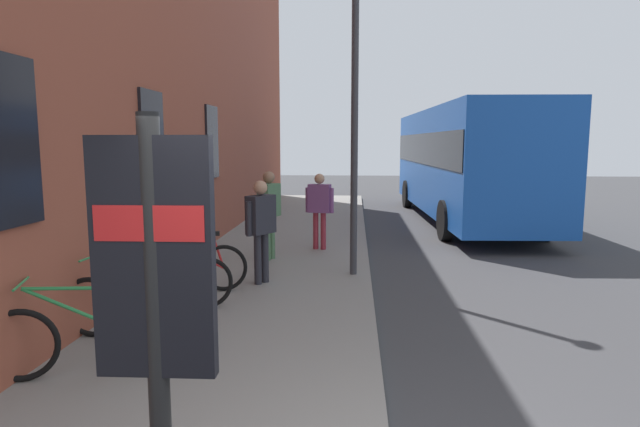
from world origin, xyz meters
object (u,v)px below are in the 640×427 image
(bicycle_by_door, at_px, (189,267))
(pedestrian_crossing_street, at_px, (261,221))
(pedestrian_by_facade, at_px, (269,206))
(transit_info_sign, at_px, (155,291))
(bicycle_mid_rack, at_px, (167,284))
(street_lamp, at_px, (355,79))
(bicycle_under_window, at_px, (133,307))
(city_bus, at_px, (463,158))
(pedestrian_near_bus, at_px, (320,203))
(bicycle_beside_lamp, at_px, (81,337))

(bicycle_by_door, height_order, pedestrian_crossing_street, pedestrian_crossing_street)
(pedestrian_by_facade, height_order, pedestrian_crossing_street, pedestrian_by_facade)
(transit_info_sign, relative_size, pedestrian_by_facade, 1.39)
(bicycle_mid_rack, bearing_deg, street_lamp, -48.16)
(bicycle_by_door, height_order, pedestrian_by_facade, pedestrian_by_facade)
(bicycle_under_window, height_order, city_bus, city_bus)
(pedestrian_near_bus, bearing_deg, pedestrian_by_facade, 139.70)
(bicycle_beside_lamp, distance_m, bicycle_under_window, 0.99)
(bicycle_mid_rack, distance_m, street_lamp, 4.44)
(city_bus, distance_m, pedestrian_by_facade, 8.05)
(bicycle_beside_lamp, height_order, pedestrian_near_bus, pedestrian_near_bus)
(bicycle_mid_rack, distance_m, city_bus, 11.30)
(bicycle_by_door, relative_size, pedestrian_crossing_street, 1.04)
(transit_info_sign, distance_m, street_lamp, 6.97)
(bicycle_mid_rack, height_order, city_bus, city_bus)
(bicycle_under_window, height_order, transit_info_sign, transit_info_sign)
(bicycle_beside_lamp, distance_m, transit_info_sign, 3.26)
(pedestrian_by_facade, bearing_deg, city_bus, -38.01)
(pedestrian_by_facade, relative_size, street_lamp, 0.30)
(bicycle_under_window, relative_size, city_bus, 0.17)
(bicycle_by_door, distance_m, pedestrian_near_bus, 3.89)
(bicycle_beside_lamp, distance_m, pedestrian_crossing_street, 3.76)
(street_lamp, bearing_deg, city_bus, -24.14)
(bicycle_mid_rack, bearing_deg, bicycle_beside_lamp, 175.84)
(bicycle_beside_lamp, relative_size, transit_info_sign, 0.71)
(bicycle_mid_rack, bearing_deg, bicycle_under_window, 177.73)
(bicycle_beside_lamp, xyz_separation_m, street_lamp, (4.22, -2.64, 2.92))
(pedestrian_crossing_street, height_order, street_lamp, street_lamp)
(transit_info_sign, distance_m, pedestrian_by_facade, 7.80)
(bicycle_beside_lamp, bearing_deg, pedestrian_crossing_street, -18.12)
(bicycle_beside_lamp, height_order, bicycle_under_window, same)
(bicycle_under_window, relative_size, transit_info_sign, 0.74)
(bicycle_under_window, distance_m, bicycle_mid_rack, 1.01)
(pedestrian_crossing_street, bearing_deg, bicycle_beside_lamp, 161.88)
(city_bus, height_order, street_lamp, street_lamp)
(pedestrian_by_facade, height_order, pedestrian_near_bus, pedestrian_by_facade)
(pedestrian_crossing_street, xyz_separation_m, street_lamp, (0.70, -1.48, 2.30))
(bicycle_mid_rack, relative_size, pedestrian_near_bus, 1.05)
(city_bus, height_order, pedestrian_crossing_street, city_bus)
(bicycle_mid_rack, bearing_deg, transit_info_sign, -160.29)
(transit_info_sign, height_order, pedestrian_by_facade, transit_info_sign)
(bicycle_beside_lamp, bearing_deg, city_bus, -27.13)
(bicycle_by_door, bearing_deg, city_bus, -33.72)
(bicycle_beside_lamp, distance_m, city_bus, 13.09)
(bicycle_under_window, distance_m, street_lamp, 5.05)
(pedestrian_near_bus, bearing_deg, pedestrian_crossing_street, 165.02)
(bicycle_beside_lamp, relative_size, pedestrian_near_bus, 1.05)
(city_bus, height_order, pedestrian_by_facade, city_bus)
(street_lamp, bearing_deg, pedestrian_crossing_street, 115.26)
(bicycle_under_window, relative_size, pedestrian_near_bus, 1.09)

